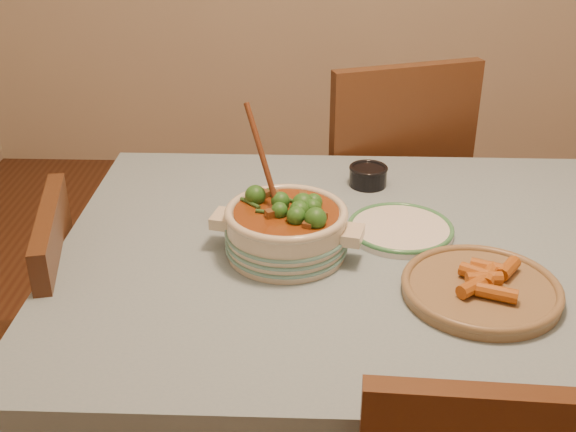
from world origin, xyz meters
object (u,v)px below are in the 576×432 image
at_px(stew_casserole, 286,226).
at_px(chair_left, 26,351).
at_px(dining_table, 430,285).
at_px(white_plate, 400,229).
at_px(condiment_bowl, 368,175).
at_px(fried_plate, 481,286).
at_px(chair_far, 384,185).

xyz_separation_m(stew_casserole, chair_left, (-0.62, -0.02, -0.34)).
bearing_deg(chair_left, dining_table, 80.41).
relative_size(dining_table, white_plate, 5.66).
xyz_separation_m(condiment_bowl, chair_left, (-0.82, -0.39, -0.30)).
xyz_separation_m(stew_casserole, white_plate, (0.26, 0.10, -0.06)).
relative_size(dining_table, stew_casserole, 4.92).
bearing_deg(white_plate, fried_plate, -62.25).
xyz_separation_m(dining_table, condiment_bowl, (-0.13, 0.34, 0.12)).
distance_m(dining_table, stew_casserole, 0.37).
xyz_separation_m(dining_table, chair_far, (-0.04, 0.76, -0.10)).
bearing_deg(chair_left, stew_casserole, 79.60).
distance_m(condiment_bowl, chair_far, 0.48).
xyz_separation_m(white_plate, fried_plate, (0.13, -0.26, 0.01)).
distance_m(white_plate, condiment_bowl, 0.27).
relative_size(white_plate, fried_plate, 0.89).
relative_size(condiment_bowl, chair_left, 0.15).
distance_m(stew_casserole, chair_left, 0.71).
distance_m(dining_table, chair_left, 0.97).
bearing_deg(stew_casserole, condiment_bowl, 60.99).
bearing_deg(chair_left, condiment_bowl, 102.73).
relative_size(stew_casserole, white_plate, 1.15).
xyz_separation_m(white_plate, chair_left, (-0.88, -0.12, -0.28)).
bearing_deg(condiment_bowl, chair_far, 78.06).
bearing_deg(chair_left, fried_plate, 70.22).
bearing_deg(white_plate, chair_far, 87.59).
bearing_deg(chair_far, chair_left, 22.16).
xyz_separation_m(dining_table, stew_casserole, (-0.33, -0.03, 0.16)).
bearing_deg(fried_plate, white_plate, 117.75).
height_order(dining_table, stew_casserole, stew_casserole).
height_order(condiment_bowl, chair_far, chair_far).
relative_size(dining_table, condiment_bowl, 13.05).
bearing_deg(stew_casserole, dining_table, 4.34).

